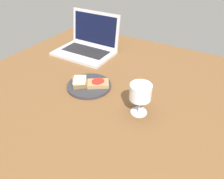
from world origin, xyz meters
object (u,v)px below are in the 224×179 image
object	(u,v)px
wine_glass	(140,93)
laptop	(88,45)
plate	(89,86)
sandwich_with_cheese	(80,82)
sandwich_with_tomato	(98,83)

from	to	relation	value
wine_glass	laptop	distance (cm)	64.69
plate	wine_glass	distance (cm)	30.48
plate	wine_glass	xyz separation A→B (cm)	(28.63, -4.91, 9.25)
sandwich_with_cheese	wine_glass	distance (cm)	33.69
laptop	sandwich_with_cheese	bearing A→B (deg)	-59.73
sandwich_with_tomato	plate	bearing A→B (deg)	-156.77
plate	sandwich_with_tomato	xyz separation A→B (cm)	(4.09, 1.75, 1.84)
sandwich_with_cheese	wine_glass	world-z (taller)	wine_glass
sandwich_with_tomato	wine_glass	bearing A→B (deg)	-15.19
sandwich_with_cheese	sandwich_with_tomato	bearing A→B (deg)	23.00
sandwich_with_cheese	laptop	world-z (taller)	laptop
wine_glass	sandwich_with_tomato	bearing A→B (deg)	164.81
plate	sandwich_with_cheese	distance (cm)	4.87
sandwich_with_cheese	plate	bearing A→B (deg)	22.78
sandwich_with_cheese	laptop	size ratio (longest dim) A/B	0.32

